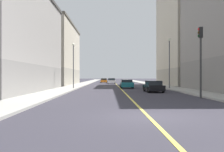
% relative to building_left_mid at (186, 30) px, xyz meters
% --- Properties ---
extents(ground_plane, '(400.00, 400.00, 0.00)m').
position_rel_building_left_mid_xyz_m(ground_plane, '(-13.58, -39.48, -11.11)').
color(ground_plane, '#322F38').
rests_on(ground_plane, ground).
extents(sidewalk_left, '(3.15, 168.00, 0.15)m').
position_rel_building_left_mid_xyz_m(sidewalk_left, '(-5.73, 9.52, -11.03)').
color(sidewalk_left, '#9E9B93').
rests_on(sidewalk_left, ground).
extents(sidewalk_right, '(3.15, 168.00, 0.15)m').
position_rel_building_left_mid_xyz_m(sidewalk_right, '(-21.43, 9.52, -11.03)').
color(sidewalk_right, '#9E9B93').
rests_on(sidewalk_right, ground).
extents(lane_center_stripe, '(0.16, 154.00, 0.01)m').
position_rel_building_left_mid_xyz_m(lane_center_stripe, '(-13.58, 9.52, -11.10)').
color(lane_center_stripe, '#E5D14C').
rests_on(lane_center_stripe, ground).
extents(building_left_mid, '(8.60, 19.15, 22.19)m').
position_rel_building_left_mid_xyz_m(building_left_mid, '(0.00, 0.00, 0.00)').
color(building_left_mid, '#9D9688').
rests_on(building_left_mid, ground).
extents(building_right_corner, '(8.60, 23.41, 12.26)m').
position_rel_building_left_mid_xyz_m(building_right_corner, '(-27.15, -21.19, -4.97)').
color(building_right_corner, gray).
rests_on(building_right_corner, ground).
extents(building_right_midblock, '(8.60, 23.95, 13.04)m').
position_rel_building_left_mid_xyz_m(building_right_midblock, '(-27.15, 4.99, -4.58)').
color(building_right_midblock, '#9D9688').
rests_on(building_right_midblock, ground).
extents(traffic_light_left_near, '(0.40, 0.32, 5.95)m').
position_rel_building_left_mid_xyz_m(traffic_light_left_near, '(-7.72, -29.78, -7.25)').
color(traffic_light_left_near, '#2D2D2D').
rests_on(traffic_light_left_near, ground).
extents(street_lamp_left_near, '(0.36, 0.36, 7.12)m').
position_rel_building_left_mid_xyz_m(street_lamp_left_near, '(-6.70, -14.46, -6.64)').
color(street_lamp_left_near, '#4C4C51').
rests_on(street_lamp_left_near, ground).
extents(street_lamp_right_near, '(0.36, 0.36, 6.44)m').
position_rel_building_left_mid_xyz_m(street_lamp_right_near, '(-20.45, -13.96, -7.01)').
color(street_lamp_right_near, '#4C4C51').
rests_on(street_lamp_right_near, ground).
extents(car_teal, '(1.98, 3.95, 1.33)m').
position_rel_building_left_mid_xyz_m(car_teal, '(-12.57, -10.99, -10.45)').
color(car_teal, '#196670').
rests_on(car_teal, ground).
extents(car_orange, '(1.89, 4.02, 1.28)m').
position_rel_building_left_mid_xyz_m(car_orange, '(-16.70, 21.36, -10.48)').
color(car_orange, orange).
rests_on(car_orange, ground).
extents(car_black, '(1.96, 4.59, 1.33)m').
position_rel_building_left_mid_xyz_m(car_black, '(-10.12, -20.96, -10.45)').
color(car_black, black).
rests_on(car_black, ground).
extents(car_white, '(1.94, 3.92, 1.38)m').
position_rel_building_left_mid_xyz_m(car_white, '(-14.66, 12.79, -10.44)').
color(car_white, white).
rests_on(car_white, ground).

